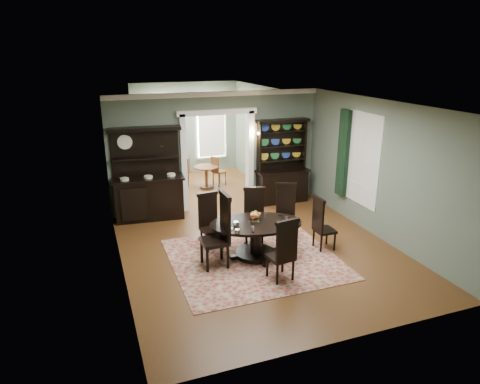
% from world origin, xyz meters
% --- Properties ---
extents(room, '(5.51, 6.01, 3.01)m').
position_xyz_m(room, '(0.00, 0.04, 1.58)').
color(room, '#593217').
rests_on(room, ground).
extents(parlor, '(3.51, 3.50, 3.01)m').
position_xyz_m(parlor, '(0.00, 5.53, 1.52)').
color(parlor, '#593217').
rests_on(parlor, ground).
extents(doorway_trim, '(2.08, 0.25, 2.57)m').
position_xyz_m(doorway_trim, '(0.00, 3.00, 1.62)').
color(doorway_trim, white).
rests_on(doorway_trim, floor).
extents(right_window, '(0.15, 1.47, 2.12)m').
position_xyz_m(right_window, '(2.69, 0.93, 1.60)').
color(right_window, white).
rests_on(right_window, wall_right).
extents(wall_sconce, '(0.27, 0.21, 0.21)m').
position_xyz_m(wall_sconce, '(0.95, 2.85, 1.89)').
color(wall_sconce, gold).
rests_on(wall_sconce, back_wall_right).
extents(rug, '(3.22, 2.97, 0.01)m').
position_xyz_m(rug, '(-0.25, -0.20, 0.01)').
color(rug, maroon).
rests_on(rug, floor).
extents(dining_table, '(2.03, 2.00, 0.73)m').
position_xyz_m(dining_table, '(-0.17, -0.09, 0.51)').
color(dining_table, black).
rests_on(dining_table, rug).
extents(centerpiece, '(1.35, 0.87, 0.22)m').
position_xyz_m(centerpiece, '(-0.15, -0.06, 0.79)').
color(centerpiece, silver).
rests_on(centerpiece, dining_table).
extents(chair_far_left, '(0.49, 0.47, 1.19)m').
position_xyz_m(chair_far_left, '(-0.91, 0.65, 0.63)').
color(chair_far_left, black).
rests_on(chair_far_left, rug).
extents(chair_far_mid, '(0.56, 0.55, 1.21)m').
position_xyz_m(chair_far_mid, '(0.06, 0.58, 0.64)').
color(chair_far_mid, black).
rests_on(chair_far_mid, rug).
extents(chair_far_right, '(0.57, 0.56, 1.20)m').
position_xyz_m(chair_far_right, '(0.85, 0.65, 0.63)').
color(chair_far_right, black).
rests_on(chair_far_right, rug).
extents(chair_end_left, '(0.51, 0.56, 1.46)m').
position_xyz_m(chair_end_left, '(-0.94, -0.21, 0.76)').
color(chair_end_left, black).
rests_on(chair_end_left, rug).
extents(chair_end_right, '(0.40, 0.44, 1.15)m').
position_xyz_m(chair_end_right, '(1.22, -0.25, 0.60)').
color(chair_end_right, black).
rests_on(chair_end_right, rug).
extents(chair_near, '(0.51, 0.49, 1.22)m').
position_xyz_m(chair_near, '(-0.07, -1.18, 0.64)').
color(chair_near, black).
rests_on(chair_near, rug).
extents(sideboard, '(1.76, 0.77, 2.26)m').
position_xyz_m(sideboard, '(-1.84, 2.74, 0.79)').
color(sideboard, black).
rests_on(sideboard, floor).
extents(welsh_dresser, '(1.45, 0.55, 2.25)m').
position_xyz_m(welsh_dresser, '(1.74, 2.76, 0.82)').
color(welsh_dresser, black).
rests_on(welsh_dresser, floor).
extents(parlor_table, '(0.73, 0.73, 0.68)m').
position_xyz_m(parlor_table, '(0.13, 4.59, 0.44)').
color(parlor_table, brown).
rests_on(parlor_table, parlor_floor).
extents(parlor_chair_left, '(0.44, 0.43, 0.92)m').
position_xyz_m(parlor_chair_left, '(-0.44, 4.92, 0.49)').
color(parlor_chair_left, brown).
rests_on(parlor_chair_left, parlor_floor).
extents(parlor_chair_right, '(0.44, 0.43, 0.92)m').
position_xyz_m(parlor_chair_right, '(0.52, 4.71, 0.49)').
color(parlor_chair_right, brown).
rests_on(parlor_chair_right, parlor_floor).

